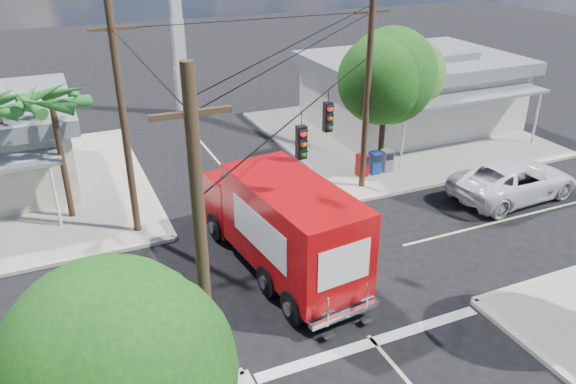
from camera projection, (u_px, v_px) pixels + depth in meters
ground at (310, 269)px, 20.24m from camera, size 120.00×120.00×0.00m
sidewalk_ne at (395, 133)px, 33.16m from camera, size 14.12×14.12×0.14m
road_markings at (329, 291)px, 19.02m from camera, size 32.00×32.00×0.01m
building_ne at (411, 89)px, 33.68m from camera, size 11.80×10.20×4.50m
radio_tower at (177, 25)px, 34.49m from camera, size 0.80×0.80×17.00m
tree_sw_front at (140, 371)px, 9.60m from camera, size 3.88×3.78×6.03m
tree_ne_front at (387, 76)px, 26.39m from camera, size 4.21×4.14×6.66m
tree_ne_back at (405, 73)px, 29.41m from camera, size 3.77×3.66×5.82m
palm_nw_front at (52, 103)px, 21.51m from camera, size 3.01×3.08×5.59m
utility_poles at (250, 139)px, 18.97m from camera, size 12.00×10.68×9.00m
vending_boxes at (375, 163)px, 27.43m from camera, size 1.90×0.50×1.10m
delivery_truck at (282, 224)px, 19.48m from camera, size 3.41×8.45×3.57m
parked_car at (514, 180)px, 25.20m from camera, size 6.29×3.23×1.70m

